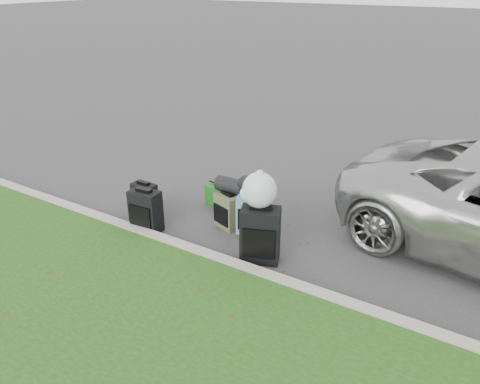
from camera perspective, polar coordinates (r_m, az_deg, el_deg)
The scene contains 12 objects.
ground at distance 7.38m, azimuth -0.15°, elevation -4.61°, with size 120.00×120.00×0.00m, color #383535.
curb at distance 6.63m, azimuth -4.74°, elevation -7.66°, with size 120.00×0.18×0.15m, color #9E937F.
suitcase_small_black at distance 7.95m, azimuth -11.53°, elevation -0.76°, with size 0.41×0.23×0.52m, color black.
suitcase_large_black_left at distance 7.35m, azimuth -11.40°, elevation -2.31°, with size 0.47×0.28×0.67m, color black.
suitcase_olive at distance 7.34m, azimuth -1.51°, elevation -2.31°, with size 0.40×0.25×0.55m, color #47462D.
suitcase_teal at distance 7.16m, azimuth 1.45°, elevation -2.77°, with size 0.44×0.26×0.62m, color teal.
suitcase_large_black_right at distance 6.45m, azimuth 2.49°, elevation -5.25°, with size 0.53×0.32×0.80m, color black.
tote_green at distance 8.13m, azimuth -2.95°, elevation -0.30°, with size 0.31×0.25×0.35m, color #1B7219.
tote_navy at distance 7.88m, azimuth -1.87°, elevation -1.41°, with size 0.26×0.21×0.28m, color #161B4F.
duffel_left at distance 7.25m, azimuth -1.18°, elevation 0.83°, with size 0.24×0.24×0.45m, color black.
duffel_right at distance 6.98m, azimuth 1.64°, elevation 0.48°, with size 0.26×0.26×0.46m, color black.
trash_bag at distance 6.22m, azimuth 2.39°, elevation 0.21°, with size 0.48×0.48×0.48m, color white.
Camera 1 is at (3.38, -5.45, 3.64)m, focal length 35.00 mm.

